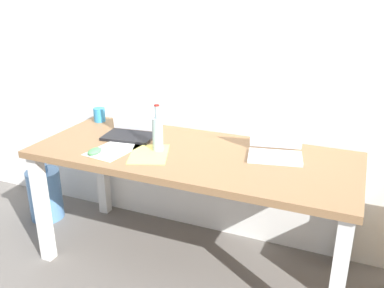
% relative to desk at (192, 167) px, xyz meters
% --- Properties ---
extents(ground_plane, '(8.00, 8.00, 0.00)m').
position_rel_desk_xyz_m(ground_plane, '(0.00, 0.00, -0.66)').
color(ground_plane, slate).
extents(back_wall, '(5.20, 0.08, 2.60)m').
position_rel_desk_xyz_m(back_wall, '(0.00, 0.44, 0.64)').
color(back_wall, white).
rests_on(back_wall, ground).
extents(desk, '(1.86, 0.76, 0.76)m').
position_rel_desk_xyz_m(desk, '(0.00, 0.00, 0.00)').
color(desk, olive).
rests_on(desk, ground).
extents(laptop_left, '(0.33, 0.25, 0.24)m').
position_rel_desk_xyz_m(laptop_left, '(-0.46, 0.11, 0.15)').
color(laptop_left, black).
rests_on(laptop_left, desk).
extents(laptop_right, '(0.33, 0.28, 0.21)m').
position_rel_desk_xyz_m(laptop_right, '(0.45, 0.13, 0.14)').
color(laptop_right, silver).
rests_on(laptop_right, desk).
extents(beer_bottle, '(0.06, 0.06, 0.28)m').
position_rel_desk_xyz_m(beer_bottle, '(-0.19, -0.05, 0.20)').
color(beer_bottle, '#99B7C1').
rests_on(beer_bottle, desk).
extents(computer_mouse, '(0.07, 0.10, 0.03)m').
position_rel_desk_xyz_m(computer_mouse, '(-0.50, -0.24, 0.11)').
color(computer_mouse, '#4C9E56').
rests_on(computer_mouse, desk).
extents(coffee_mug, '(0.08, 0.08, 0.09)m').
position_rel_desk_xyz_m(coffee_mug, '(-0.83, 0.28, 0.14)').
color(coffee_mug, '#338CC6').
rests_on(coffee_mug, desk).
extents(paper_yellow_folder, '(0.30, 0.35, 0.00)m').
position_rel_desk_xyz_m(paper_yellow_folder, '(-0.21, -0.12, 0.10)').
color(paper_yellow_folder, '#F4E06B').
rests_on(paper_yellow_folder, desk).
extents(paper_sheet_front_left, '(0.25, 0.32, 0.00)m').
position_rel_desk_xyz_m(paper_sheet_front_left, '(-0.44, -0.15, 0.10)').
color(paper_sheet_front_left, white).
rests_on(paper_sheet_front_left, desk).
extents(water_cooler_jug, '(0.24, 0.24, 0.43)m').
position_rel_desk_xyz_m(water_cooler_jug, '(-1.23, 0.08, -0.47)').
color(water_cooler_jug, '#598CC6').
rests_on(water_cooler_jug, ground).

